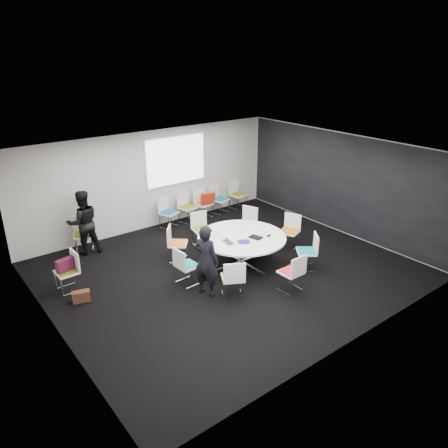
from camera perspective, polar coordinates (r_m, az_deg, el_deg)
room_shell at (r=9.92m, az=0.93°, el=1.30°), size 8.08×7.08×2.88m
conference_table at (r=10.52m, az=2.31°, el=-2.61°), size 2.12×2.12×0.73m
projection_screen at (r=12.89m, az=-6.27°, el=8.25°), size 1.90×0.03×1.35m
chair_ring_a at (r=11.61m, az=8.48°, el=-1.74°), size 0.58×0.59×0.88m
chair_ring_b at (r=12.00m, az=2.97°, el=-0.67°), size 0.59×0.59×0.88m
chair_ring_c at (r=11.62m, az=-2.92°, el=-1.47°), size 0.54×0.53×0.88m
chair_ring_d at (r=10.86m, az=-6.08°, el=-3.36°), size 0.64×0.64×0.88m
chair_ring_e at (r=9.80m, az=-4.86°, el=-6.33°), size 0.47×0.48×0.88m
chair_ring_f at (r=9.29m, az=1.17°, el=-7.98°), size 0.62×0.62×0.88m
chair_ring_g at (r=9.61m, az=8.74°, el=-7.14°), size 0.47×0.46×0.88m
chair_ring_h at (r=10.58m, az=10.72°, el=-4.37°), size 0.64×0.64×0.88m
chair_back_a at (r=12.84m, az=-7.20°, el=0.76°), size 0.60×0.59×0.88m
chair_back_b at (r=13.20m, az=-4.77°, el=1.47°), size 0.54×0.53×0.88m
chair_back_c at (r=13.47m, az=-2.67°, el=1.96°), size 0.50×0.49×0.88m
chair_back_d at (r=13.84m, az=-0.56°, el=2.56°), size 0.57×0.56×0.88m
chair_back_e at (r=14.28m, az=1.81°, el=3.18°), size 0.51×0.50×0.88m
chair_spare_left at (r=10.10m, az=-19.65°, el=-6.74°), size 0.46×0.47×0.88m
chair_person_back at (r=11.86m, az=-17.85°, el=-2.08°), size 0.59×0.59×0.88m
person_main at (r=9.16m, az=-2.35°, el=-4.78°), size 0.58×0.68×1.58m
person_back at (r=11.50m, az=-17.91°, el=0.19°), size 0.89×0.74×1.67m
laptop at (r=10.14m, az=0.75°, el=-2.25°), size 0.28×0.39×0.03m
laptop_lid at (r=10.19m, az=-0.59°, el=-1.41°), size 0.18×0.26×0.22m
notebook_black at (r=10.37m, az=4.16°, el=-1.75°), size 0.29×0.35×0.02m
tablet_folio at (r=10.12m, az=2.61°, el=-2.32°), size 0.32×0.30×0.03m
papers_right at (r=10.99m, az=4.12°, el=-0.37°), size 0.35×0.29×0.00m
papers_front at (r=10.87m, az=5.31°, el=-0.67°), size 0.32×0.23×0.00m
cup at (r=10.61m, az=2.11°, el=-0.92°), size 0.08×0.08×0.09m
phone at (r=10.50m, az=5.85°, el=-1.53°), size 0.16×0.12×0.01m
maroon_bag at (r=9.95m, az=-19.98°, el=-5.02°), size 0.42×0.24×0.28m
brown_bag at (r=9.67m, az=-18.15°, el=-8.97°), size 0.39×0.26×0.24m
red_jacket at (r=13.15m, az=-2.14°, el=3.42°), size 0.46×0.24×0.36m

